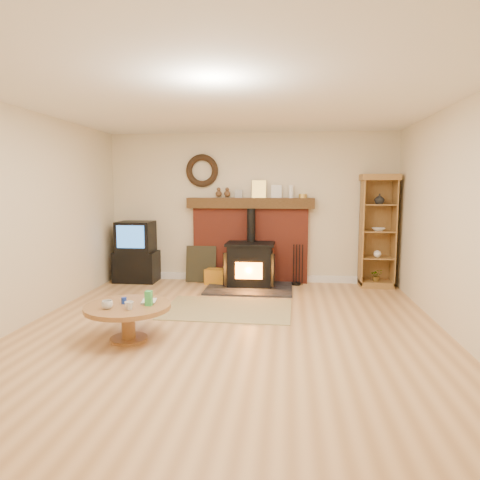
# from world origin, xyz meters

# --- Properties ---
(ground) EXTENTS (5.50, 5.50, 0.00)m
(ground) POSITION_xyz_m (0.00, 0.00, 0.00)
(ground) COLOR #B37F4A
(ground) RESTS_ON ground
(room_shell) EXTENTS (5.02, 5.52, 2.61)m
(room_shell) POSITION_xyz_m (-0.02, 0.09, 1.72)
(room_shell) COLOR beige
(room_shell) RESTS_ON ground
(chimney_breast) EXTENTS (2.20, 0.22, 1.78)m
(chimney_breast) POSITION_xyz_m (0.00, 2.67, 0.80)
(chimney_breast) COLOR maroon
(chimney_breast) RESTS_ON ground
(wood_stove) EXTENTS (1.40, 1.00, 1.30)m
(wood_stove) POSITION_xyz_m (0.03, 2.27, 0.36)
(wood_stove) COLOR black
(wood_stove) RESTS_ON ground
(area_rug) EXTENTS (1.75, 1.22, 0.01)m
(area_rug) POSITION_xyz_m (-0.15, 0.90, 0.01)
(area_rug) COLOR brown
(area_rug) RESTS_ON ground
(tv_unit) EXTENTS (0.73, 0.52, 1.07)m
(tv_unit) POSITION_xyz_m (-2.00, 2.47, 0.51)
(tv_unit) COLOR black
(tv_unit) RESTS_ON ground
(curio_cabinet) EXTENTS (0.60, 0.43, 1.88)m
(curio_cabinet) POSITION_xyz_m (2.14, 2.55, 0.94)
(curio_cabinet) COLOR brown
(curio_cabinet) RESTS_ON ground
(firelog_box) EXTENTS (0.47, 0.35, 0.26)m
(firelog_box) POSITION_xyz_m (-0.53, 2.40, 0.13)
(firelog_box) COLOR gold
(firelog_box) RESTS_ON ground
(leaning_painting) EXTENTS (0.53, 0.14, 0.63)m
(leaning_painting) POSITION_xyz_m (-0.86, 2.55, 0.32)
(leaning_painting) COLOR black
(leaning_painting) RESTS_ON ground
(fire_tools) EXTENTS (0.19, 0.16, 0.70)m
(fire_tools) POSITION_xyz_m (0.82, 2.50, 0.16)
(fire_tools) COLOR black
(fire_tools) RESTS_ON ground
(coffee_table) EXTENTS (0.93, 0.93, 0.56)m
(coffee_table) POSITION_xyz_m (-1.06, -0.39, 0.32)
(coffee_table) COLOR brown
(coffee_table) RESTS_ON ground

